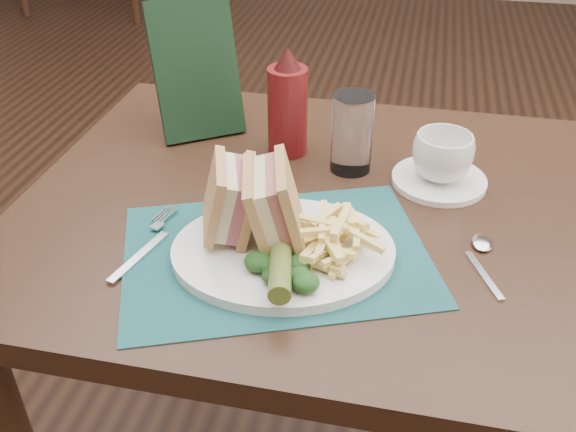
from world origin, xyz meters
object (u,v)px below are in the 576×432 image
object	(u,v)px
placemat	(276,254)
sandwich_half_a	(214,199)
plate	(283,251)
sandwich_half_b	(258,204)
drinking_glass	(352,133)
check_presenter	(196,69)
coffee_cup	(442,157)
saucer	(439,180)
table_main	(311,369)
ketchup_bottle	(288,101)

from	to	relation	value
placemat	sandwich_half_a	xyz separation A→B (m)	(-0.09, 0.01, 0.07)
plate	sandwich_half_a	world-z (taller)	sandwich_half_a
sandwich_half_b	drinking_glass	bearing A→B (deg)	55.25
sandwich_half_b	check_presenter	size ratio (longest dim) A/B	0.48
placemat	coffee_cup	world-z (taller)	coffee_cup
plate	saucer	world-z (taller)	plate
plate	check_presenter	xyz separation A→B (m)	(-0.23, 0.34, 0.11)
saucer	coffee_cup	bearing A→B (deg)	-90.00
sandwich_half_b	saucer	world-z (taller)	sandwich_half_b
plate	saucer	distance (m)	0.31
table_main	plate	world-z (taller)	plate
sandwich_half_b	coffee_cup	bearing A→B (deg)	30.03
placemat	plate	world-z (taller)	plate
sandwich_half_a	sandwich_half_b	size ratio (longest dim) A/B	0.91
drinking_glass	check_presenter	distance (m)	0.30
plate	sandwich_half_b	distance (m)	0.07
placemat	plate	size ratio (longest dim) A/B	1.36
sandwich_half_a	drinking_glass	distance (m)	0.29
drinking_glass	check_presenter	world-z (taller)	check_presenter
sandwich_half_b	ketchup_bottle	bearing A→B (deg)	80.03
plate	coffee_cup	xyz separation A→B (m)	(0.20, 0.24, 0.04)
plate	ketchup_bottle	xyz separation A→B (m)	(-0.06, 0.29, 0.08)
coffee_cup	ketchup_bottle	distance (m)	0.27
saucer	check_presenter	size ratio (longest dim) A/B	0.62
table_main	saucer	size ratio (longest dim) A/B	6.00
saucer	drinking_glass	bearing A→B (deg)	173.85
placemat	plate	bearing A→B (deg)	-14.23
saucer	table_main	bearing A→B (deg)	-153.48
table_main	ketchup_bottle	distance (m)	0.50
sandwich_half_a	table_main	bearing A→B (deg)	30.74
placemat	check_presenter	size ratio (longest dim) A/B	1.69
table_main	placemat	distance (m)	0.40
saucer	ketchup_bottle	bearing A→B (deg)	168.42
sandwich_half_b	check_presenter	bearing A→B (deg)	106.08
plate	sandwich_half_a	size ratio (longest dim) A/B	2.82
table_main	check_presenter	size ratio (longest dim) A/B	3.73
table_main	check_presenter	xyz separation A→B (m)	(-0.25, 0.19, 0.49)
placemat	sandwich_half_a	bearing A→B (deg)	171.87
ketchup_bottle	sandwich_half_a	bearing A→B (deg)	-98.14
placemat	coffee_cup	distance (m)	0.32
placemat	ketchup_bottle	bearing A→B (deg)	99.14
drinking_glass	ketchup_bottle	distance (m)	0.12
coffee_cup	check_presenter	bearing A→B (deg)	167.14
plate	ketchup_bottle	world-z (taller)	ketchup_bottle
sandwich_half_a	ketchup_bottle	size ratio (longest dim) A/B	0.57
sandwich_half_a	coffee_cup	xyz separation A→B (m)	(0.30, 0.23, -0.02)
sandwich_half_a	placemat	bearing A→B (deg)	-26.72
placemat	check_presenter	world-z (taller)	check_presenter
saucer	drinking_glass	world-z (taller)	drinking_glass
placemat	drinking_glass	distance (m)	0.27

